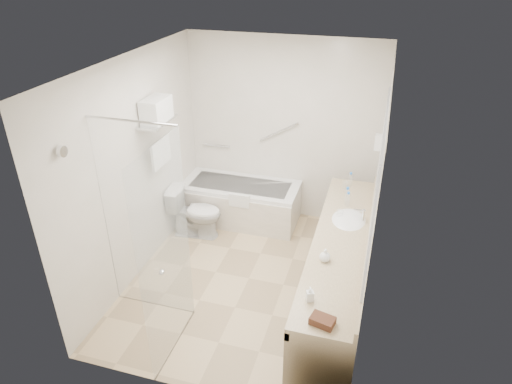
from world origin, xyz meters
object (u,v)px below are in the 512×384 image
(bathtub, at_px, (240,202))
(water_bottle_left, at_px, (347,196))
(vanity_counter, at_px, (340,256))
(toilet, at_px, (195,212))
(amenity_basket, at_px, (322,321))

(bathtub, distance_m, water_bottle_left, 1.75)
(vanity_counter, bearing_deg, toilet, 156.71)
(bathtub, height_order, amenity_basket, amenity_basket)
(amenity_basket, bearing_deg, vanity_counter, 89.79)
(vanity_counter, bearing_deg, water_bottle_left, 92.65)
(toilet, height_order, water_bottle_left, water_bottle_left)
(vanity_counter, height_order, amenity_basket, vanity_counter)
(bathtub, distance_m, vanity_counter, 2.09)
(toilet, bearing_deg, bathtub, -45.34)
(vanity_counter, height_order, toilet, vanity_counter)
(toilet, bearing_deg, vanity_counter, -118.76)
(bathtub, relative_size, amenity_basket, 8.56)
(vanity_counter, xyz_separation_m, amenity_basket, (-0.00, -1.21, 0.24))
(bathtub, xyz_separation_m, vanity_counter, (1.52, -1.39, 0.36))
(water_bottle_left, bearing_deg, amenity_basket, -89.11)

